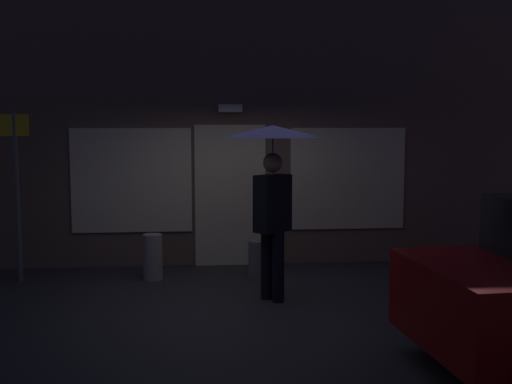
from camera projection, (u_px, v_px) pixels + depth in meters
ground_plane at (240, 304)px, 7.85m from camera, size 18.00×18.00×0.00m
building_facade at (230, 122)px, 9.93m from camera, size 10.61×0.48×4.52m
person_with_umbrella at (273, 164)px, 7.81m from camera, size 1.24×1.24×2.20m
street_sign_post at (17, 184)px, 8.81m from camera, size 0.40×0.07×2.45m
sidewalk_bollard at (153, 257)px, 9.03m from camera, size 0.27×0.27×0.65m
sidewalk_bollard_2 at (258, 259)px, 9.21m from camera, size 0.28×0.28×0.53m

